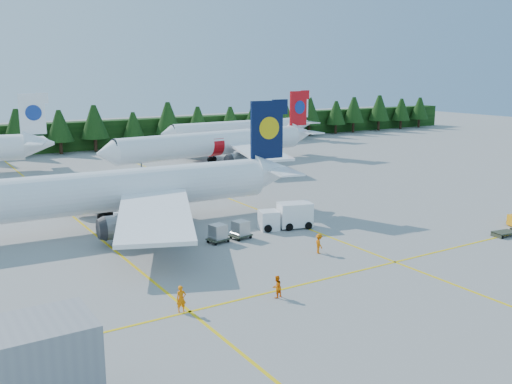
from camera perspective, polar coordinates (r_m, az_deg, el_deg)
ground at (r=52.74m, az=4.43°, el=-6.33°), size 320.00×320.00×0.00m
taxi_stripe_a at (r=64.42m, az=-16.64°, el=-3.39°), size 0.25×120.00×0.01m
taxi_stripe_b at (r=72.00m, az=-1.15°, el=-1.27°), size 0.25×120.00×0.01m
taxi_stripe_cross at (r=48.33m, az=8.69°, el=-8.18°), size 80.00×0.25×0.01m
treeline_hedge at (r=126.52m, az=-18.20°, el=5.30°), size 220.00×4.00×6.00m
terminal_building at (r=29.95m, az=-21.69°, el=-16.75°), size 6.00×4.00×5.20m
airliner_navy at (r=62.20m, az=-16.44°, el=-0.19°), size 45.03×36.96×13.09m
airliner_red at (r=101.43m, az=-4.67°, el=4.78°), size 43.53×35.69×12.66m
airliner_far_right at (r=129.96m, az=-2.11°, el=6.31°), size 39.18×4.97×11.39m
service_truck at (r=61.08m, az=2.99°, el=-2.41°), size 6.01×3.57×2.73m
uld_pair at (r=56.76m, az=-2.67°, el=-3.87°), size 4.80×1.87×1.54m
crew_a at (r=40.87m, az=-7.49°, el=-10.56°), size 0.77×0.58×1.92m
crew_b at (r=42.99m, az=2.09°, el=-9.44°), size 0.96×0.83×1.71m
crew_c at (r=53.19m, az=6.33°, el=-5.16°), size 0.71×0.88×1.86m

